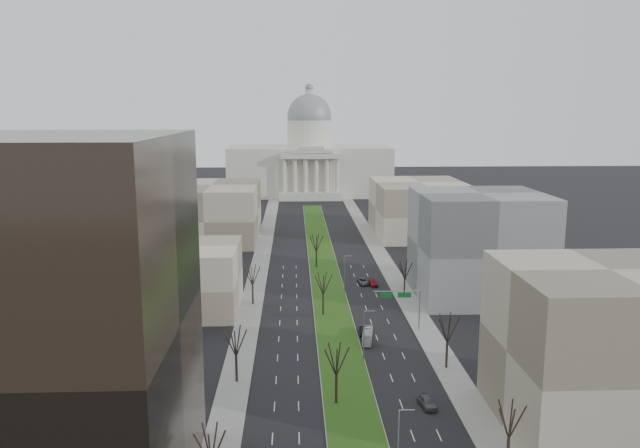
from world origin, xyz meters
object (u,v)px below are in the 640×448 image
object	(u,v)px
car_grey_near	(427,402)
box_van	(367,336)
car_red	(373,283)
car_grey_far	(363,281)
car_black	(364,330)

from	to	relation	value
car_grey_near	box_van	world-z (taller)	box_van
car_grey_near	car_red	world-z (taller)	car_grey_near
car_grey_far	box_van	xyz separation A→B (m)	(-3.45, -38.30, 0.36)
car_red	car_grey_far	world-z (taller)	car_grey_far
car_black	box_van	xyz separation A→B (m)	(0.30, -3.71, 0.27)
car_black	box_van	bearing A→B (deg)	-82.79
car_black	car_grey_far	size ratio (longest dim) A/B	0.94
car_black	car_red	bearing A→B (deg)	82.31
car_red	car_black	bearing A→B (deg)	-105.30
car_black	car_grey_far	distance (m)	34.79
car_red	box_van	bearing A→B (deg)	-103.83
car_black	car_grey_far	xyz separation A→B (m)	(3.75, 34.59, -0.08)
car_grey_near	car_grey_far	distance (m)	64.57
car_black	car_red	distance (m)	33.71
car_grey_near	car_red	bearing A→B (deg)	80.34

